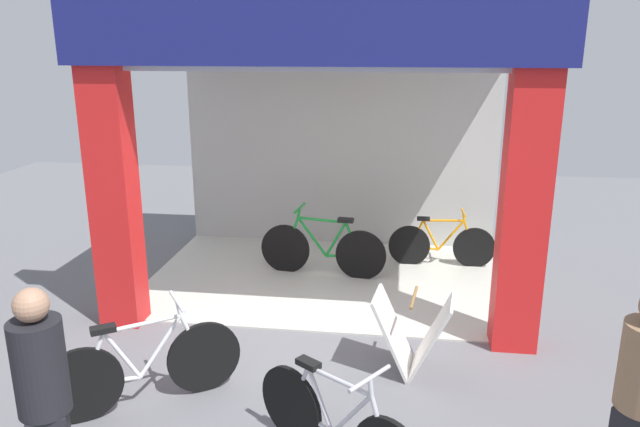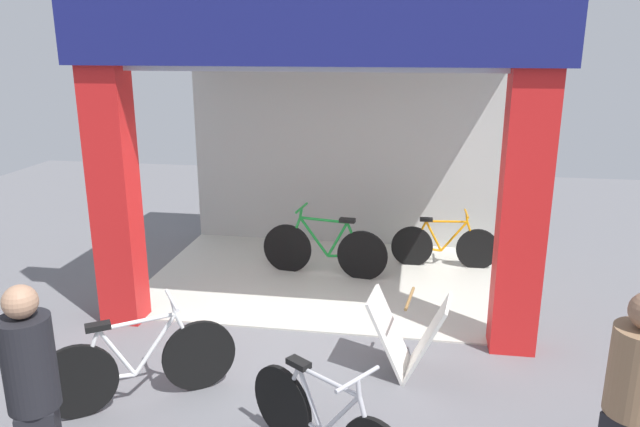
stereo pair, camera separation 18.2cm
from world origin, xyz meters
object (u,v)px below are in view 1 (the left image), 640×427
Objects in this scene: bicycle_inside_0 at (323,249)px; pedestrian_0 at (45,403)px; bicycle_parked_1 at (145,367)px; bicycle_parked_0 at (337,425)px; sandwich_board_sign at (412,334)px; bicycle_inside_1 at (441,244)px.

pedestrian_0 is at bearing -105.15° from bicycle_inside_0.
bicycle_inside_0 reaches higher than bicycle_parked_1.
bicycle_parked_0 reaches higher than sandwich_board_sign.
bicycle_parked_0 is at bearing -18.12° from bicycle_parked_1.
bicycle_inside_1 is at bearing 54.12° from bicycle_parked_1.
bicycle_inside_0 is at bearing 70.57° from bicycle_parked_1.
bicycle_inside_1 reaches higher than sandwich_board_sign.
bicycle_inside_0 is at bearing 98.92° from bicycle_parked_0.
bicycle_inside_1 is at bearing 60.86° from pedestrian_0.
bicycle_inside_1 is at bearing 76.88° from bicycle_parked_0.
bicycle_inside_0 is 2.64m from sandwich_board_sign.
pedestrian_0 is at bearing -137.89° from sandwich_board_sign.
bicycle_parked_1 is at bearing 161.88° from bicycle_parked_0.
bicycle_parked_1 reaches higher than bicycle_inside_1.
bicycle_parked_0 is at bearing 21.39° from pedestrian_0.
sandwich_board_sign is (2.32, 0.89, 0.02)m from bicycle_parked_1.
pedestrian_0 is at bearing -158.61° from bicycle_parked_0.
bicycle_inside_1 is at bearing 19.74° from bicycle_inside_0.
pedestrian_0 is (-2.86, -5.12, 0.52)m from bicycle_inside_1.
sandwich_board_sign is (0.58, 1.46, 0.04)m from bicycle_parked_0.
pedestrian_0 reaches higher than bicycle_inside_0.
bicycle_parked_0 is 2.03m from pedestrian_0.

